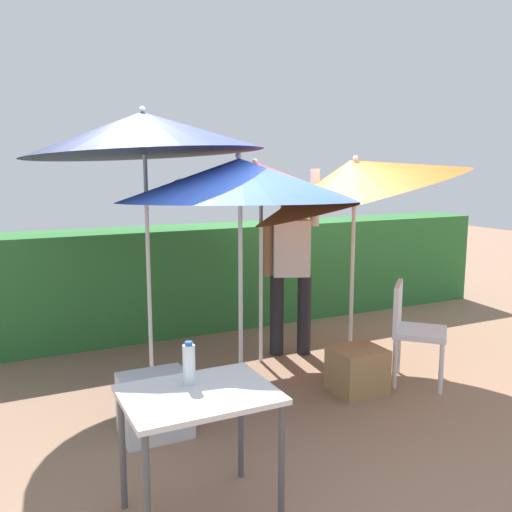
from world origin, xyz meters
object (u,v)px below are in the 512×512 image
object	(u,v)px
umbrella_rainbow	(258,179)
folding_table	(199,407)
umbrella_navy	(239,180)
umbrella_orange	(144,133)
cooler_box	(155,405)
umbrella_yellow	(355,179)
chair_plastic	(412,326)
person_vendor	(291,264)
crate_cardboard	(357,370)
bottle_water	(189,364)

from	to	relation	value
umbrella_rainbow	folding_table	world-z (taller)	umbrella_rainbow
umbrella_navy	umbrella_orange	bearing A→B (deg)	135.82
umbrella_rainbow	cooler_box	distance (m)	2.30
cooler_box	umbrella_rainbow	bearing A→B (deg)	37.79
umbrella_yellow	folding_table	size ratio (longest dim) A/B	2.92
umbrella_navy	chair_plastic	world-z (taller)	umbrella_navy
umbrella_orange	umbrella_yellow	xyz separation A→B (m)	(1.79, -0.57, -0.39)
umbrella_orange	umbrella_yellow	size ratio (longest dim) A/B	1.04
umbrella_yellow	person_vendor	bearing A→B (deg)	120.25
umbrella_yellow	chair_plastic	world-z (taller)	umbrella_yellow
umbrella_orange	chair_plastic	bearing A→B (deg)	-28.46
cooler_box	folding_table	world-z (taller)	folding_table
chair_plastic	crate_cardboard	xyz separation A→B (m)	(-0.56, 0.02, -0.32)
umbrella_yellow	cooler_box	xyz separation A→B (m)	(-2.05, -0.50, -1.57)
umbrella_rainbow	umbrella_yellow	xyz separation A→B (m)	(0.72, -0.53, -0.00)
umbrella_rainbow	umbrella_yellow	bearing A→B (deg)	-36.03
bottle_water	cooler_box	bearing A→B (deg)	87.26
umbrella_yellow	folding_table	world-z (taller)	umbrella_yellow
person_vendor	chair_plastic	size ratio (longest dim) A/B	2.11
umbrella_rainbow	umbrella_yellow	distance (m)	0.90
umbrella_rainbow	chair_plastic	distance (m)	1.94
umbrella_orange	chair_plastic	world-z (taller)	umbrella_orange
umbrella_orange	person_vendor	size ratio (longest dim) A/B	1.30
umbrella_orange	crate_cardboard	distance (m)	2.71
umbrella_orange	umbrella_navy	world-z (taller)	umbrella_orange
umbrella_rainbow	umbrella_navy	world-z (taller)	umbrella_rainbow
umbrella_navy	cooler_box	distance (m)	1.86
umbrella_yellow	bottle_water	size ratio (longest dim) A/B	9.72
umbrella_rainbow	chair_plastic	xyz separation A→B (m)	(0.98, -1.07, -1.28)
umbrella_navy	person_vendor	bearing A→B (deg)	35.91
umbrella_navy	bottle_water	xyz separation A→B (m)	(-0.92, -1.37, -0.96)
crate_cardboard	folding_table	distance (m)	2.09
umbrella_rainbow	person_vendor	distance (m)	0.94
folding_table	cooler_box	bearing A→B (deg)	88.03
umbrella_yellow	umbrella_navy	bearing A→B (deg)	-178.30
chair_plastic	cooler_box	distance (m)	2.33
crate_cardboard	umbrella_yellow	bearing A→B (deg)	60.09
umbrella_navy	bottle_water	world-z (taller)	umbrella_navy
chair_plastic	bottle_water	distance (m)	2.53
bottle_water	person_vendor	bearing A→B (deg)	48.28
umbrella_yellow	chair_plastic	distance (m)	1.41
person_vendor	umbrella_orange	bearing A→B (deg)	-179.82
chair_plastic	umbrella_rainbow	bearing A→B (deg)	132.58
umbrella_orange	folding_table	world-z (taller)	umbrella_orange
person_vendor	chair_plastic	distance (m)	1.33
umbrella_rainbow	folding_table	bearing A→B (deg)	-123.46
umbrella_orange	person_vendor	xyz separation A→B (m)	(1.46, 0.00, -1.24)
chair_plastic	bottle_water	xyz separation A→B (m)	(-2.35, -0.86, 0.32)
chair_plastic	bottle_water	size ratio (longest dim) A/B	3.71
cooler_box	umbrella_yellow	bearing A→B (deg)	13.74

